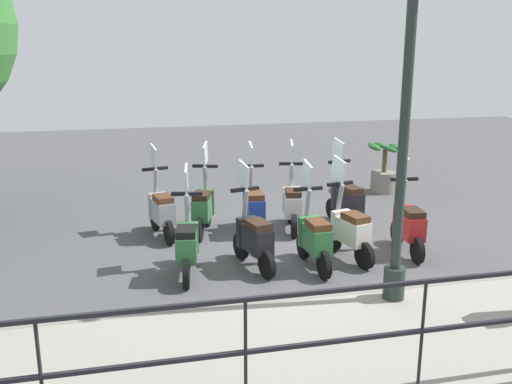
{
  "coord_description": "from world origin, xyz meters",
  "views": [
    {
      "loc": [
        -8.32,
        2.46,
        3.2
      ],
      "look_at": [
        0.2,
        0.5,
        0.9
      ],
      "focal_mm": 40.0,
      "sensor_mm": 36.0,
      "label": 1
    }
  ],
  "objects": [
    {
      "name": "scooter_near_2",
      "position": [
        -0.91,
        -0.1,
        0.48
      ],
      "size": [
        1.23,
        0.44,
        1.54
      ],
      "rotation": [
        0.0,
        0.0,
        0.05
      ],
      "color": "black",
      "rests_on": "ground_plane"
    },
    {
      "name": "scooter_far_1",
      "position": [
        0.85,
        -0.3,
        0.48
      ],
      "size": [
        1.22,
        0.49,
        1.54
      ],
      "rotation": [
        0.0,
        0.0,
        -0.21
      ],
      "color": "black",
      "rests_on": "ground_plane"
    },
    {
      "name": "scooter_near_4",
      "position": [
        -0.8,
        1.72,
        0.48
      ],
      "size": [
        1.23,
        0.46,
        1.54
      ],
      "rotation": [
        0.0,
        0.0,
        -0.16
      ],
      "color": "black",
      "rests_on": "ground_plane"
    },
    {
      "name": "scooter_near_0",
      "position": [
        -0.68,
        -1.71,
        0.48
      ],
      "size": [
        1.23,
        0.44,
        1.54
      ],
      "rotation": [
        0.0,
        0.0,
        -0.1
      ],
      "color": "black",
      "rests_on": "ground_plane"
    },
    {
      "name": "lamp_post_near",
      "position": [
        -2.4,
        -0.64,
        2.06
      ],
      "size": [
        0.26,
        0.9,
        4.31
      ],
      "color": "#232D28",
      "rests_on": "promenade_walkway"
    },
    {
      "name": "scooter_far_2",
      "position": [
        0.82,
        0.4,
        0.48
      ],
      "size": [
        1.23,
        0.44,
        1.54
      ],
      "rotation": [
        0.0,
        0.0,
        -0.06
      ],
      "color": "black",
      "rests_on": "ground_plane"
    },
    {
      "name": "scooter_far_4",
      "position": [
        0.97,
        1.96,
        0.48
      ],
      "size": [
        1.22,
        0.5,
        1.54
      ],
      "rotation": [
        0.0,
        0.0,
        0.22
      ],
      "color": "black",
      "rests_on": "ground_plane"
    },
    {
      "name": "scooter_far_0",
      "position": [
        0.84,
        -1.3,
        0.48
      ],
      "size": [
        1.22,
        0.49,
        1.54
      ],
      "rotation": [
        0.0,
        0.0,
        0.2
      ],
      "color": "black",
      "rests_on": "ground_plane"
    },
    {
      "name": "scooter_near_3",
      "position": [
        -0.73,
        0.75,
        0.48
      ],
      "size": [
        1.21,
        0.52,
        1.54
      ],
      "rotation": [
        0.0,
        0.0,
        0.25
      ],
      "color": "black",
      "rests_on": "ground_plane"
    },
    {
      "name": "ground_plane",
      "position": [
        0.0,
        0.0,
        0.0
      ],
      "size": [
        28.0,
        28.0,
        0.0
      ],
      "primitive_type": "plane",
      "color": "#4C4C4F"
    },
    {
      "name": "scooter_near_1",
      "position": [
        -0.72,
        -0.72,
        0.48
      ],
      "size": [
        1.21,
        0.51,
        1.54
      ],
      "rotation": [
        0.0,
        0.0,
        0.24
      ],
      "color": "black",
      "rests_on": "ground_plane"
    },
    {
      "name": "scooter_far_3",
      "position": [
        0.99,
        1.24,
        0.48
      ],
      "size": [
        1.2,
        0.55,
        1.54
      ],
      "rotation": [
        0.0,
        0.0,
        -0.31
      ],
      "color": "black",
      "rests_on": "ground_plane"
    },
    {
      "name": "potted_palm",
      "position": [
        2.92,
        -3.01,
        0.45
      ],
      "size": [
        1.06,
        0.66,
        1.05
      ],
      "color": "slate",
      "rests_on": "ground_plane"
    },
    {
      "name": "promenade_walkway",
      "position": [
        -3.15,
        0.0,
        0.07
      ],
      "size": [
        2.2,
        20.0,
        0.15
      ],
      "color": "gray",
      "rests_on": "ground_plane"
    },
    {
      "name": "fence_railing",
      "position": [
        -4.2,
        0.0,
        0.91
      ],
      "size": [
        0.04,
        16.03,
        1.07
      ],
      "color": "black",
      "rests_on": "promenade_walkway"
    }
  ]
}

